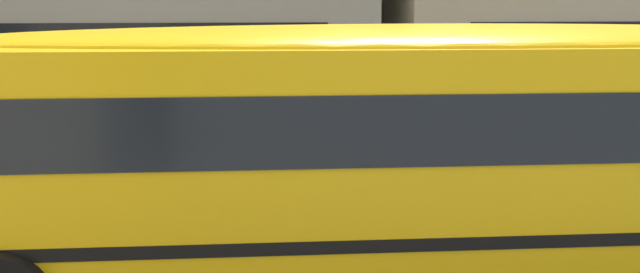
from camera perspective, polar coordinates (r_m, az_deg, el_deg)
name	(u,v)px	position (r m, az deg, el deg)	size (l,w,h in m)	color
ground_plane	(395,242)	(9.10, 6.05, -8.42)	(400.00, 400.00, 0.00)	#38383D
sidewalk_far	(331,133)	(16.20, 0.92, 0.25)	(120.00, 3.00, 0.01)	gray
lane_centreline	(395,242)	(9.10, 6.05, -8.40)	(110.00, 0.16, 0.01)	silver
school_bus	(416,136)	(7.27, 7.76, 0.06)	(12.43, 3.02, 2.77)	yellow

